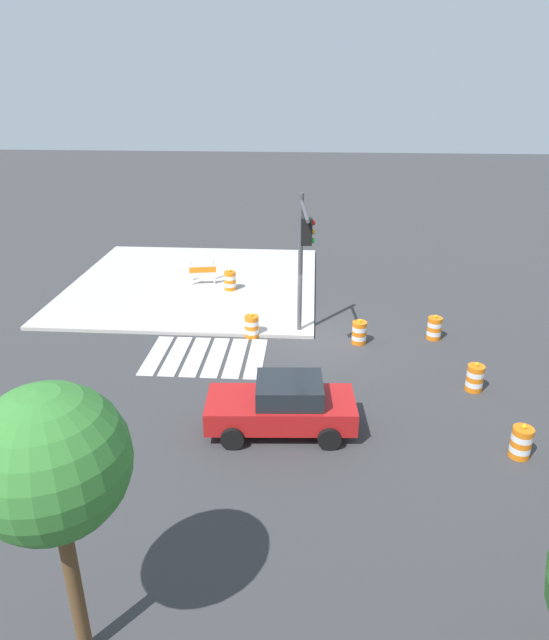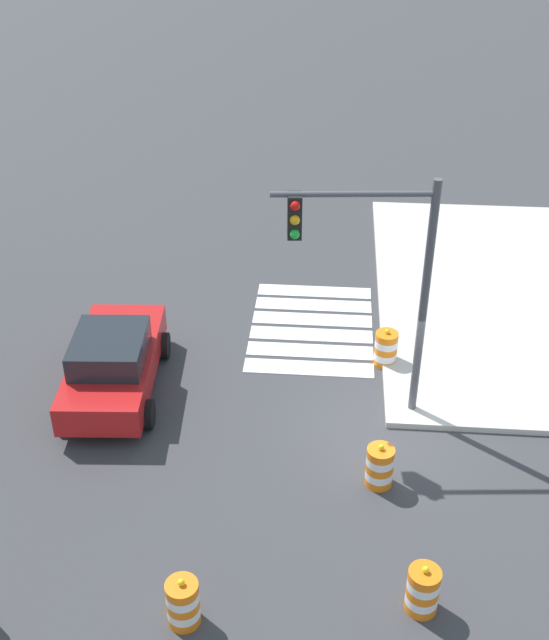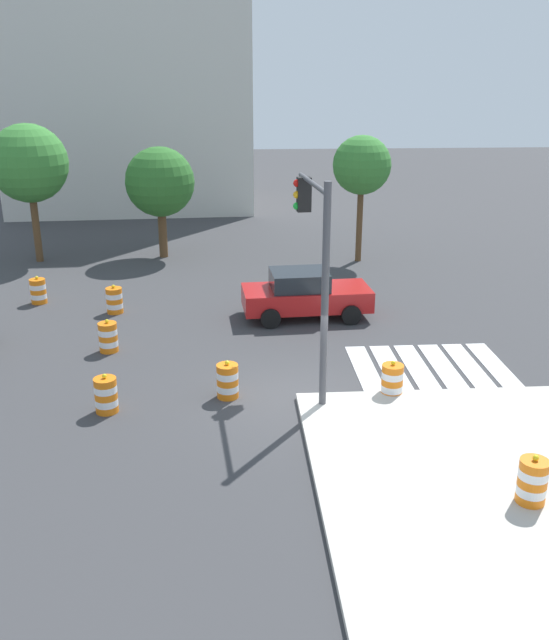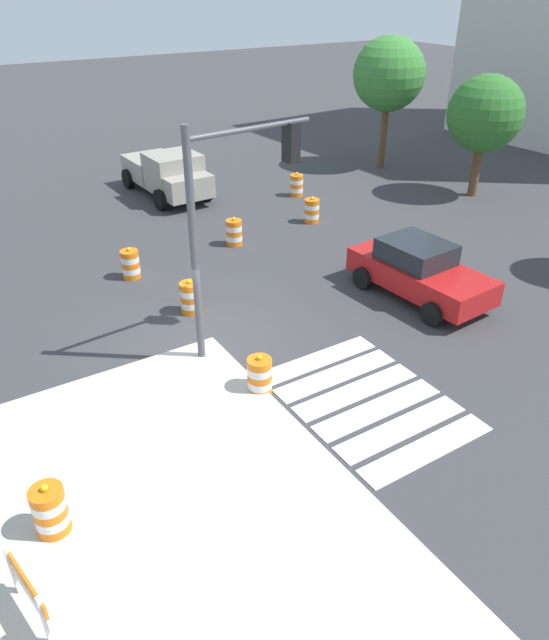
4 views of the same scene
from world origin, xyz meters
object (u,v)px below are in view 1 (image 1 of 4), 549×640
(construction_barricade, at_px, (203,272))
(street_tree_streetside_near, at_px, (51,464))
(traffic_barrel_far_curb, at_px, (521,442))
(traffic_barrel_lane_center, at_px, (434,328))
(sports_car, at_px, (283,405))
(traffic_barrel_near_corner, at_px, (252,326))
(traffic_barrel_on_sidewalk, at_px, (230,281))
(traffic_light_pole, at_px, (303,247))
(traffic_barrel_median_far, at_px, (475,378))
(traffic_barrel_median_near, at_px, (359,333))

(construction_barricade, xyz_separation_m, street_tree_streetside_near, (-1.46, 19.37, 3.43))
(traffic_barrel_far_curb, xyz_separation_m, traffic_barrel_lane_center, (0.92, -7.54, 0.00))
(sports_car, relative_size, construction_barricade, 3.25)
(traffic_barrel_near_corner, bearing_deg, traffic_barrel_on_sidewalk, -72.44)
(construction_barricade, bearing_deg, traffic_barrel_near_corner, 117.76)
(sports_car, xyz_separation_m, traffic_light_pole, (-0.40, -5.75, 3.10))
(traffic_barrel_median_far, bearing_deg, traffic_barrel_median_near, -43.24)
(sports_car, relative_size, traffic_barrel_near_corner, 4.32)
(traffic_barrel_far_curb, bearing_deg, traffic_barrel_median_far, -84.44)
(traffic_barrel_median_far, distance_m, traffic_barrel_far_curb, 3.57)
(traffic_barrel_near_corner, relative_size, construction_barricade, 0.75)
(street_tree_streetside_near, bearing_deg, traffic_barrel_on_sidewalk, -90.01)
(traffic_barrel_median_near, xyz_separation_m, street_tree_streetside_near, (5.80, 13.33, 3.70))
(sports_car, height_order, traffic_barrel_far_curb, sports_car)
(traffic_light_pole, bearing_deg, construction_barricade, -51.71)
(traffic_barrel_median_near, bearing_deg, traffic_barrel_median_far, 136.76)
(traffic_barrel_median_far, bearing_deg, sports_car, 23.61)
(sports_car, relative_size, street_tree_streetside_near, 0.81)
(sports_car, height_order, traffic_barrel_near_corner, sports_car)
(construction_barricade, bearing_deg, sports_car, 110.90)
(traffic_barrel_median_near, relative_size, traffic_barrel_lane_center, 1.00)
(sports_car, bearing_deg, traffic_barrel_lane_center, -130.04)
(traffic_barrel_median_near, xyz_separation_m, traffic_barrel_on_sidewalk, (5.80, -5.25, 0.15))
(traffic_barrel_median_far, distance_m, traffic_barrel_on_sidewalk, 12.71)
(sports_car, height_order, traffic_barrel_median_near, sports_car)
(traffic_barrel_median_far, relative_size, traffic_barrel_far_curb, 1.00)
(traffic_barrel_median_near, bearing_deg, traffic_light_pole, 8.00)
(traffic_barrel_far_curb, bearing_deg, traffic_barrel_median_near, -60.48)
(traffic_barrel_median_far, bearing_deg, traffic_barrel_lane_center, -81.76)
(traffic_barrel_far_curb, distance_m, construction_barricade, 17.10)
(construction_barricade, distance_m, traffic_light_pole, 8.71)
(traffic_barrel_median_far, height_order, traffic_barrel_far_curb, same)
(traffic_barrel_median_far, relative_size, traffic_barrel_on_sidewalk, 1.00)
(traffic_barrel_median_near, height_order, traffic_barrel_far_curb, same)
(traffic_barrel_lane_center, height_order, street_tree_streetside_near, street_tree_streetside_near)
(traffic_barrel_lane_center, height_order, traffic_light_pole, traffic_light_pole)
(traffic_barrel_lane_center, bearing_deg, street_tree_streetside_near, 57.81)
(traffic_barrel_lane_center, bearing_deg, sports_car, 49.96)
(traffic_barrel_lane_center, xyz_separation_m, traffic_light_pole, (5.23, 0.94, 3.46))
(street_tree_streetside_near, bearing_deg, traffic_barrel_far_curb, -146.52)
(traffic_light_pole, relative_size, street_tree_streetside_near, 1.01)
(traffic_barrel_near_corner, distance_m, traffic_barrel_far_curb, 10.86)
(traffic_barrel_near_corner, height_order, street_tree_streetside_near, street_tree_streetside_near)
(traffic_barrel_on_sidewalk, bearing_deg, traffic_barrel_median_far, 137.42)
(traffic_barrel_lane_center, relative_size, street_tree_streetside_near, 0.19)
(sports_car, relative_size, traffic_barrel_lane_center, 4.32)
(traffic_barrel_median_near, relative_size, street_tree_streetside_near, 0.19)
(traffic_barrel_median_near, relative_size, construction_barricade, 0.75)
(traffic_light_pole, bearing_deg, traffic_barrel_near_corner, -16.75)
(traffic_barrel_far_curb, relative_size, traffic_barrel_on_sidewalk, 1.00)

